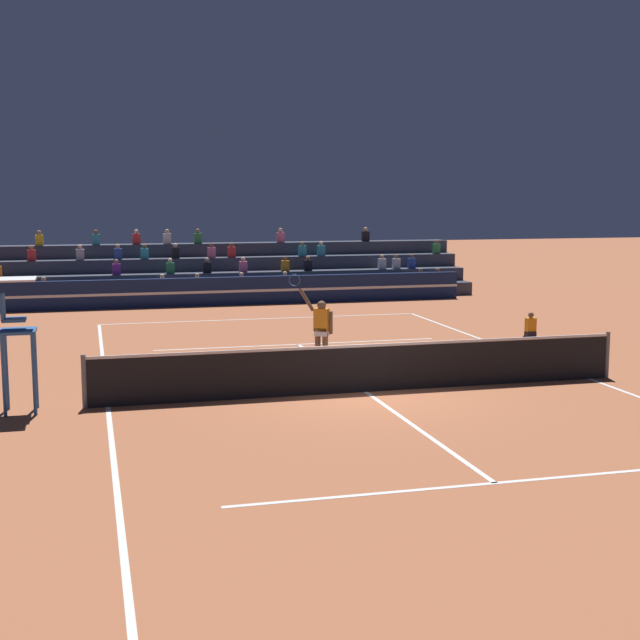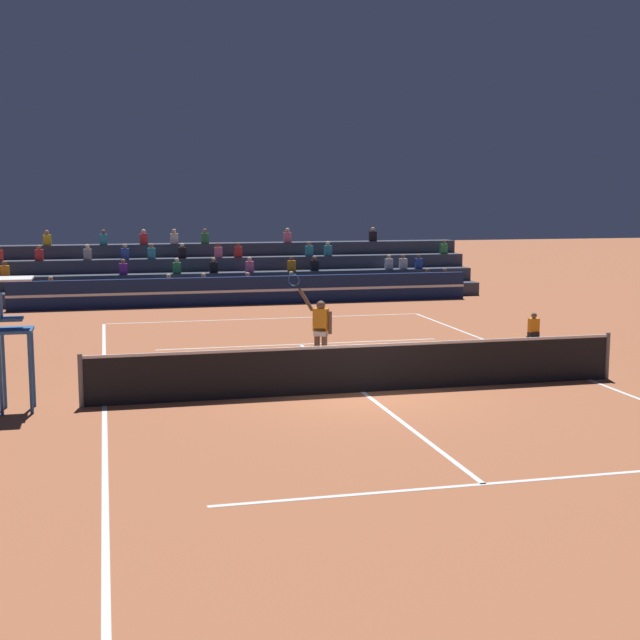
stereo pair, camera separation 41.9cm
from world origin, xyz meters
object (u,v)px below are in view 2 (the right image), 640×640
object	(u,v)px
tennis_ball	(224,371)
ball_kid_courtside	(534,330)
umpire_chair	(13,326)
tennis_player	(320,330)

from	to	relation	value
tennis_ball	ball_kid_courtside	bearing A→B (deg)	14.84
umpire_chair	ball_kid_courtside	distance (m)	15.09
ball_kid_courtside	tennis_player	world-z (taller)	tennis_player
tennis_ball	tennis_player	bearing A→B (deg)	-3.94
tennis_player	tennis_ball	bearing A→B (deg)	176.06
umpire_chair	tennis_ball	size ratio (longest dim) A/B	39.26
umpire_chair	ball_kid_courtside	world-z (taller)	umpire_chair
tennis_player	tennis_ball	xyz separation A→B (m)	(-2.36, 0.16, -0.95)
tennis_ball	umpire_chair	bearing A→B (deg)	-147.69
umpire_chair	ball_kid_courtside	size ratio (longest dim) A/B	3.16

